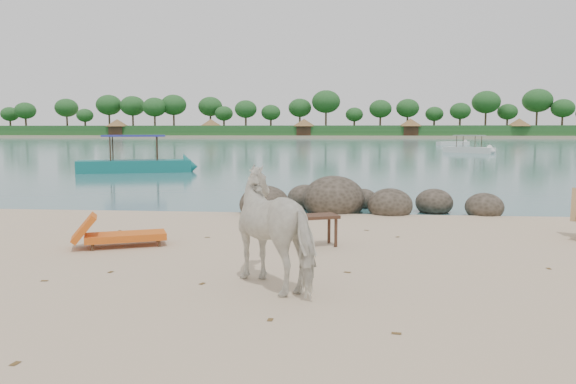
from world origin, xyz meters
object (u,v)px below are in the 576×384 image
object	(u,v)px
boulders	(347,203)
side_table	(318,232)
boat_near	(134,141)
cow	(280,229)
lounge_chair	(126,233)

from	to	relation	value
boulders	side_table	bearing A→B (deg)	-96.90
side_table	boat_near	bearing A→B (deg)	97.18
cow	boat_near	bearing A→B (deg)	-107.16
boulders	boat_near	xyz separation A→B (m)	(-10.52, 13.00, 1.29)
boulders	cow	xyz separation A→B (m)	(-0.94, -7.08, 0.56)
lounge_chair	side_table	bearing A→B (deg)	-17.94
cow	side_table	xyz separation A→B (m)	(0.38, 2.53, -0.50)
cow	side_table	world-z (taller)	cow
cow	lounge_chair	size ratio (longest dim) A/B	1.07
lounge_chair	boat_near	bearing A→B (deg)	86.81
boulders	boat_near	world-z (taller)	boat_near
boulders	side_table	xyz separation A→B (m)	(-0.55, -4.55, 0.06)
boat_near	side_table	bearing A→B (deg)	-77.50
cow	lounge_chair	bearing A→B (deg)	-78.99
side_table	boat_near	world-z (taller)	boat_near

